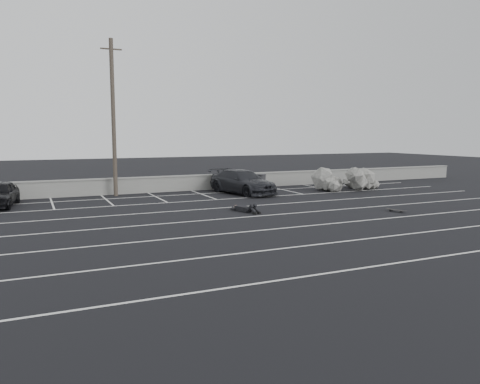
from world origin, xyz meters
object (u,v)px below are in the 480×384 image
riprap_pile (345,182)px  skateboard (396,210)px  trash_bin (261,181)px  person (242,206)px  car_right (243,182)px  utility_pole (113,118)px

riprap_pile → skateboard: 9.10m
trash_bin → person: size_ratio=0.40×
car_right → person: 6.98m
car_right → person: bearing=-128.6°
trash_bin → person: 9.79m
car_right → skateboard: bearing=-81.5°
riprap_pile → person: (-10.16, -5.05, -0.30)m
trash_bin → person: trash_bin is taller
person → riprap_pile: bearing=12.9°
car_right → utility_pole: (-7.74, 2.24, 4.10)m
trash_bin → skateboard: 11.79m
car_right → person: size_ratio=2.06×
trash_bin → riprap_pile: 5.82m
car_right → skateboard: 10.54m
trash_bin → utility_pole: bearing=178.2°
utility_pole → trash_bin: utility_pole is taller
car_right → trash_bin: (2.36, 1.93, -0.24)m
utility_pole → skateboard: (11.71, -11.99, -4.79)m
car_right → trash_bin: car_right is taller
skateboard → riprap_pile: bearing=52.6°
utility_pole → skateboard: size_ratio=10.67×
trash_bin → person: bearing=-122.7°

